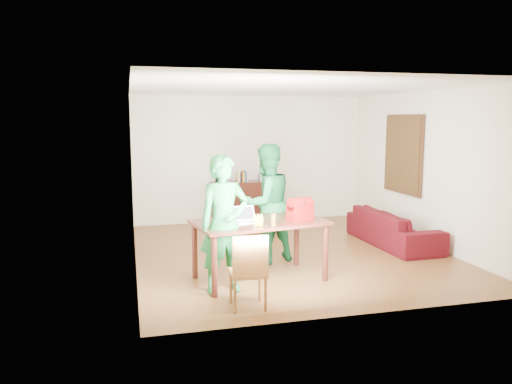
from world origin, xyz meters
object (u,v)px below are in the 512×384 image
object	(u,v)px
red_bag	(300,211)
sofa	(393,228)
laptop	(247,220)
table	(260,229)
bottle	(273,219)
person_near	(224,224)
person_far	(266,204)
chair	(248,286)

from	to	relation	value
red_bag	sofa	world-z (taller)	red_bag
laptop	sofa	distance (m)	3.35
table	bottle	size ratio (longest dim) A/B	10.17
sofa	person_near	bearing A→B (deg)	114.96
table	red_bag	bearing A→B (deg)	-20.13
person_far	sofa	bearing A→B (deg)	170.54
person_far	laptop	bearing A→B (deg)	39.64
person_far	red_bag	xyz separation A→B (m)	(0.23, -0.92, 0.03)
red_bag	bottle	bearing A→B (deg)	-171.75
bottle	sofa	size ratio (longest dim) A/B	0.09
bottle	sofa	world-z (taller)	bottle
chair	red_bag	bearing A→B (deg)	46.44
red_bag	table	bearing A→B (deg)	149.38
table	person_near	bearing A→B (deg)	-157.60
table	laptop	xyz separation A→B (m)	(-0.20, -0.08, 0.15)
person_near	sofa	distance (m)	3.78
red_bag	sofa	bearing A→B (deg)	12.04
laptop	red_bag	bearing A→B (deg)	-6.73
laptop	person_far	bearing A→B (deg)	55.05
table	person_far	distance (m)	0.90
chair	red_bag	distance (m)	1.47
table	sofa	world-z (taller)	table
laptop	bottle	distance (m)	0.40
red_bag	sofa	size ratio (longest dim) A/B	0.16
bottle	red_bag	distance (m)	0.51
laptop	sofa	world-z (taller)	laptop
table	bottle	world-z (taller)	bottle
chair	person_far	distance (m)	2.06
person_far	bottle	size ratio (longest dim) A/B	9.81
person_far	laptop	size ratio (longest dim) A/B	5.81
red_bag	person_near	bearing A→B (deg)	172.50
person_near	person_far	size ratio (longest dim) A/B	0.96
table	person_near	size ratio (longest dim) A/B	1.08
table	chair	distance (m)	1.17
chair	person_near	distance (m)	0.91
person_far	sofa	distance (m)	2.60
chair	sofa	bearing A→B (deg)	38.89
table	chair	bearing A→B (deg)	-121.48
bottle	red_bag	world-z (taller)	red_bag
chair	red_bag	size ratio (longest dim) A/B	2.69
sofa	laptop	bearing A→B (deg)	113.57
chair	bottle	xyz separation A→B (m)	(0.50, 0.65, 0.66)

